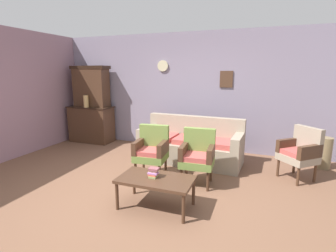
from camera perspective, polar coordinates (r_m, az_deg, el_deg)
name	(u,v)px	position (r m, az deg, el deg)	size (l,w,h in m)	color
ground_plane	(138,193)	(4.01, -6.68, -14.75)	(7.68, 7.68, 0.00)	brown
wall_back_with_decor	(187,92)	(6.06, 4.38, 7.73)	(6.40, 0.09, 2.70)	gray
side_cabinet	(92,124)	(6.96, -16.82, 0.44)	(1.16, 0.55, 0.93)	#472D1E
cabinet_upper_hutch	(91,86)	(6.91, -16.91, 8.59)	(0.99, 0.38, 1.03)	#472D1E
vase_on_cabinet	(86,101)	(6.73, -17.97, 5.30)	(0.13, 0.13, 0.31)	tan
floral_couch	(191,146)	(5.22, 5.10, -4.45)	(2.10, 0.93, 0.90)	gray
armchair_by_doorway	(152,149)	(4.40, -3.69, -5.22)	(0.56, 0.53, 0.90)	olive
armchair_near_cabinet	(198,154)	(4.16, 6.67, -6.33)	(0.55, 0.52, 0.90)	olive
wingback_chair_by_fireplace	(300,151)	(4.85, 27.60, -4.98)	(0.71, 0.71, 0.90)	gray
coffee_table	(156,181)	(3.47, -2.74, -12.26)	(1.00, 0.56, 0.42)	#472D1E
book_stack_on_table	(153,173)	(3.46, -3.32, -10.42)	(0.14, 0.12, 0.12)	#909A5D
floor_vase_by_wall	(324,153)	(5.67, 31.70, -5.19)	(0.25, 0.25, 0.60)	olive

